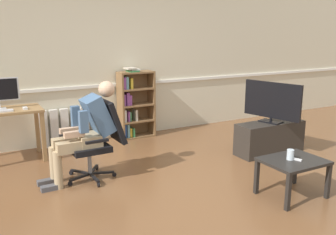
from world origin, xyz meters
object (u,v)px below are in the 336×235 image
office_chair (100,137)px  drinking_glass (290,155)px  tv_stand (270,138)px  computer_mouse (25,108)px  radiator (70,126)px  bookshelf (133,105)px  tv_screen (272,101)px  person_seated (86,129)px  spare_remote (295,159)px  coffee_table (293,165)px

office_chair → drinking_glass: size_ratio=8.51×
office_chair → tv_stand: office_chair is taller
tv_stand → drinking_glass: bearing=-125.8°
computer_mouse → radiator: size_ratio=0.11×
computer_mouse → drinking_glass: bearing=-47.7°
office_chair → bookshelf: bearing=141.6°
tv_screen → tv_stand: bearing=90.0°
bookshelf → person_seated: 1.94m
radiator → person_seated: 1.62m
computer_mouse → person_seated: bearing=-63.0°
bookshelf → tv_screen: size_ratio=1.35×
tv_stand → spare_remote: tv_stand is taller
coffee_table → spare_remote: 0.07m
tv_stand → drinking_glass: (-0.89, -1.24, 0.25)m
tv_screen → bookshelf: bearing=24.6°
computer_mouse → bookshelf: 1.86m
person_seated → spare_remote: bearing=48.3°
office_chair → spare_remote: size_ratio=6.58×
person_seated → drinking_glass: person_seated is taller
bookshelf → drinking_glass: bookshelf is taller
radiator → tv_stand: bearing=-36.4°
office_chair → radiator: bearing=178.1°
office_chair → person_seated: (-0.17, -0.01, 0.12)m
bookshelf → tv_stand: size_ratio=1.12×
bookshelf → person_seated: size_ratio=1.00×
radiator → tv_screen: 3.21m
tv_stand → computer_mouse: bearing=157.3°
office_chair → coffee_table: (1.70, -1.58, -0.16)m
tv_stand → spare_remote: bearing=-123.8°
bookshelf → tv_screen: (1.47, -1.78, 0.22)m
office_chair → drinking_glass: (1.67, -1.56, -0.04)m
office_chair → computer_mouse: bearing=-147.6°
bookshelf → radiator: 1.13m
person_seated → tv_stand: person_seated is taller
office_chair → tv_screen: (2.57, -0.32, 0.27)m
tv_stand → spare_remote: 1.54m
drinking_glass → office_chair: bearing=137.0°
tv_stand → coffee_table: tv_stand is taller
bookshelf → coffee_table: bearing=-78.7°
coffee_table → spare_remote: bearing=-54.6°
radiator → spare_remote: size_ratio=6.34×
office_chair → drinking_glass: office_chair is taller
tv_screen → coffee_table: (-0.86, -1.26, -0.43)m
tv_stand → coffee_table: size_ratio=1.64×
computer_mouse → tv_screen: size_ratio=0.11×
office_chair → coffee_table: 2.33m
office_chair → tv_screen: 2.60m
office_chair → tv_stand: 2.60m
radiator → tv_screen: bearing=-36.4°
person_seated → coffee_table: (1.88, -1.57, -0.28)m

